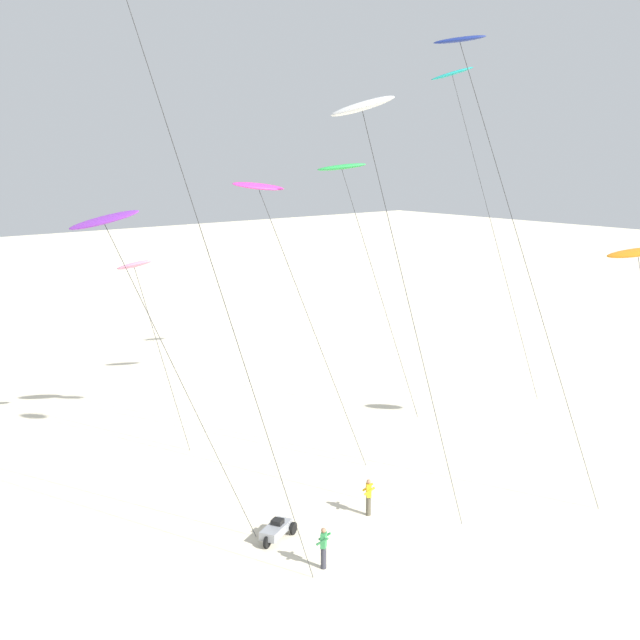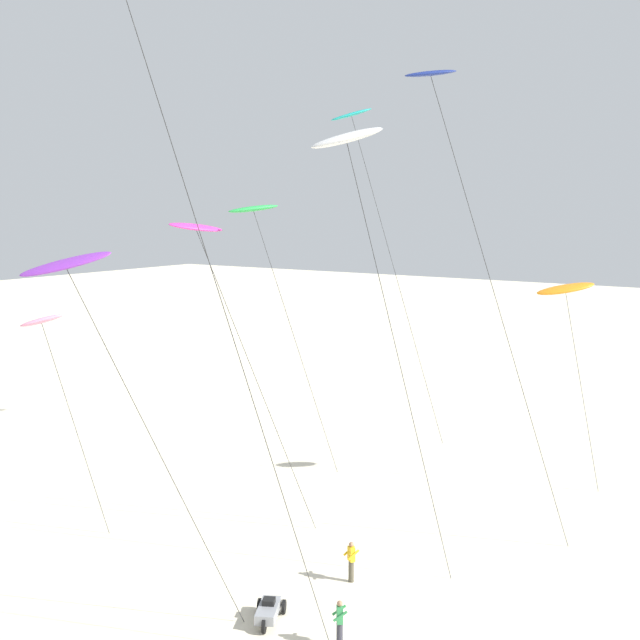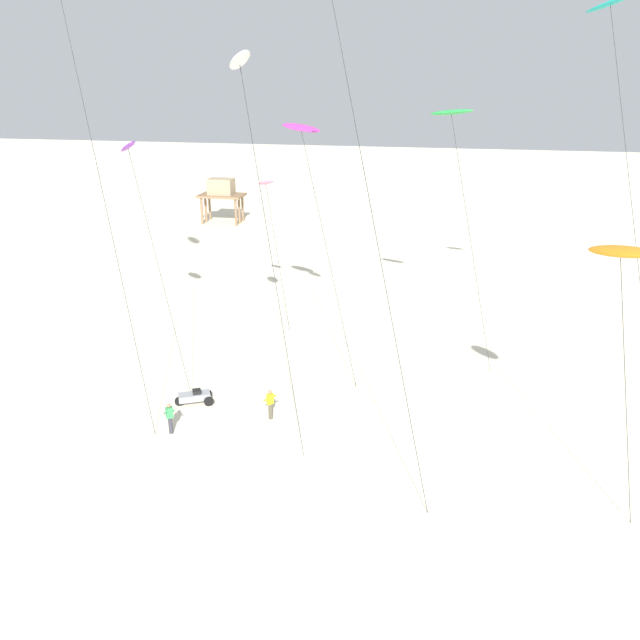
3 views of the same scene
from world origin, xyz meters
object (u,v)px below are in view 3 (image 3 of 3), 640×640
(kite_pink, at_px, (266,184))
(kite_magenta, at_px, (302,130))
(kite_purple, at_px, (128,149))
(kite_white, at_px, (240,63))
(kite_green, at_px, (452,114))
(stilt_house, at_px, (221,191))
(beach_buggy, at_px, (195,396))
(kite_teal, at_px, (611,10))
(kite_flyer_nearest, at_px, (270,404))
(kite_orange, at_px, (621,253))
(kite_flyer_middle, at_px, (170,417))

(kite_pink, relative_size, kite_magenta, 0.72)
(kite_pink, xyz_separation_m, kite_purple, (-5.45, -8.33, 3.13))
(kite_white, height_order, kite_green, kite_white)
(kite_white, height_order, kite_magenta, kite_white)
(stilt_house, distance_m, beach_buggy, 44.64)
(kite_white, distance_m, beach_buggy, 17.31)
(kite_teal, distance_m, kite_purple, 26.25)
(kite_pink, bearing_deg, kite_flyer_nearest, -74.65)
(kite_magenta, bearing_deg, beach_buggy, -122.34)
(kite_pink, relative_size, kite_white, 0.58)
(kite_white, xyz_separation_m, stilt_house, (-16.91, 43.51, -13.53))
(kite_pink, relative_size, kite_flyer_nearest, 6.21)
(kite_pink, distance_m, stilt_house, 33.33)
(kite_orange, distance_m, kite_flyer_nearest, 18.05)
(stilt_house, bearing_deg, kite_green, -51.09)
(kite_purple, bearing_deg, beach_buggy, -43.80)
(kite_orange, xyz_separation_m, kite_green, (-6.48, 14.74, 3.90))
(kite_teal, height_order, kite_purple, kite_teal)
(kite_magenta, xyz_separation_m, kite_flyer_nearest, (-0.04, -7.90, -13.02))
(kite_green, xyz_separation_m, kite_flyer_middle, (-12.77, -13.53, -13.75))
(kite_white, relative_size, kite_flyer_nearest, 10.78)
(kite_orange, relative_size, kite_flyer_middle, 6.76)
(kite_orange, relative_size, kite_white, 0.63)
(kite_orange, relative_size, kite_magenta, 0.78)
(kite_magenta, height_order, stilt_house, kite_magenta)
(kite_flyer_nearest, bearing_deg, kite_flyer_middle, -152.78)
(kite_purple, height_order, stilt_house, kite_purple)
(kite_teal, bearing_deg, stilt_house, 134.88)
(kite_flyer_nearest, distance_m, kite_flyer_middle, 5.11)
(kite_white, relative_size, stilt_house, 3.45)
(kite_magenta, xyz_separation_m, kite_purple, (-9.23, -2.59, -0.92))
(kite_pink, height_order, kite_magenta, kite_magenta)
(kite_flyer_nearest, distance_m, beach_buggy, 4.56)
(stilt_house, height_order, beach_buggy, stilt_house)
(kite_orange, distance_m, kite_magenta, 18.87)
(kite_white, distance_m, kite_flyer_nearest, 16.43)
(kite_purple, distance_m, stilt_house, 40.00)
(kite_orange, height_order, kite_flyer_nearest, kite_orange)
(kite_teal, distance_m, kite_flyer_nearest, 26.50)
(kite_flyer_middle, distance_m, beach_buggy, 3.15)
(kite_orange, bearing_deg, kite_green, 113.73)
(kite_flyer_middle, bearing_deg, beach_buggy, 88.58)
(kite_teal, relative_size, stilt_house, 3.96)
(kite_white, xyz_separation_m, kite_teal, (16.53, 9.93, 2.55))
(kite_white, bearing_deg, kite_pink, 102.09)
(kite_white, relative_size, kite_purple, 1.31)
(kite_orange, bearing_deg, kite_pink, 137.03)
(kite_purple, xyz_separation_m, beach_buggy, (4.72, -4.53, -12.57))
(kite_magenta, distance_m, kite_flyer_middle, 17.19)
(kite_flyer_middle, relative_size, stilt_house, 0.32)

